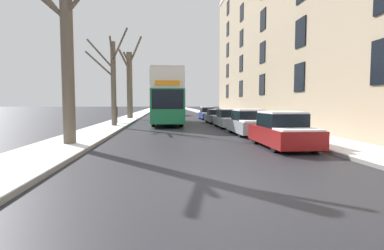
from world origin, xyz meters
The scene contains 15 objects.
ground_plane centered at (0.00, 0.00, 0.00)m, with size 320.00×320.00×0.00m, color #28282D.
sidewalk_left centered at (-5.74, 53.00, 0.08)m, with size 2.57×130.00×0.16m.
sidewalk_right centered at (5.74, 53.00, 0.08)m, with size 2.57×130.00×0.16m.
terrace_facade_right centered at (11.52, 18.98, 8.69)m, with size 9.10×41.81×17.37m.
bare_tree_left_0 centered at (-5.58, 6.16, 3.97)m, with size 3.77×2.12×7.55m.
bare_tree_left_1 centered at (-5.45, 16.46, 3.65)m, with size 3.80×3.62×6.98m.
bare_tree_left_2 centered at (-5.52, 28.18, 4.20)m, with size 2.59×2.23×9.34m.
double_decker_bus centered at (-1.31, 20.11, 2.56)m, with size 2.56×11.05×4.53m.
parked_car_0 centered at (3.37, 5.21, 0.69)m, with size 1.77×4.05×1.51m.
parked_car_1 centered at (3.37, 10.37, 0.69)m, with size 1.75×4.26×1.50m.
parked_car_2 centered at (3.37, 15.59, 0.65)m, with size 1.81×4.26×1.41m.
parked_car_3 centered at (3.37, 20.83, 0.61)m, with size 1.87×4.19×1.30m.
parked_car_4 centered at (3.37, 27.24, 0.66)m, with size 1.69×4.42×1.44m.
oncoming_van centered at (-1.01, 39.92, 1.34)m, with size 2.05×5.72×2.49m.
pedestrian_left_sidewalk centered at (-5.81, 19.80, 0.95)m, with size 0.38×0.38×1.74m.
Camera 1 is at (-1.50, -6.80, 1.85)m, focal length 28.00 mm.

